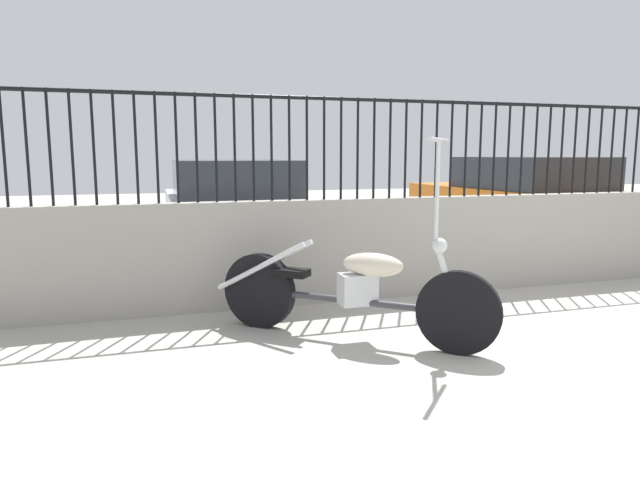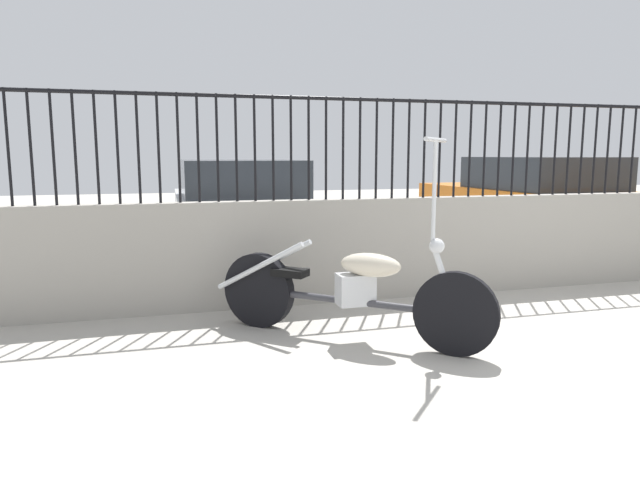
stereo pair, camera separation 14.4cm
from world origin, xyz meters
The scene contains 5 objects.
low_wall centered at (0.00, 2.89, 0.50)m, with size 10.40×0.18×1.01m.
fence_railing centered at (0.00, 2.89, 1.62)m, with size 10.40×0.04×0.97m.
motorcycle_dark_grey centered at (-2.11, 1.77, 0.40)m, with size 1.81×1.63×1.55m.
car_silver centered at (-2.34, 5.59, 0.68)m, with size 1.78×4.18×1.36m.
car_orange centered at (2.43, 5.59, 0.70)m, with size 2.01×4.36×1.40m.
Camera 1 is at (-3.55, -2.34, 1.43)m, focal length 32.00 mm.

